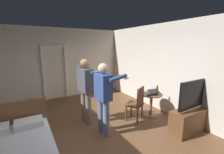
# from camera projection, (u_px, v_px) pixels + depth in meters

# --- Properties ---
(ground_plane) EXTENTS (7.31, 7.31, 0.00)m
(ground_plane) POSITION_uv_depth(u_px,v_px,m) (96.00, 138.00, 3.51)
(ground_plane) COLOR brown
(wall_back) EXTENTS (5.28, 0.12, 2.78)m
(wall_back) POSITION_uv_depth(u_px,v_px,m) (60.00, 64.00, 6.07)
(wall_back) COLOR silver
(wall_back) RESTS_ON ground_plane
(wall_right) EXTENTS (0.12, 6.88, 2.78)m
(wall_right) POSITION_uv_depth(u_px,v_px,m) (174.00, 70.00, 4.52)
(wall_right) COLOR silver
(wall_right) RESTS_ON ground_plane
(doorway_frame) EXTENTS (0.93, 0.08, 2.13)m
(doorway_frame) POSITION_uv_depth(u_px,v_px,m) (55.00, 68.00, 5.93)
(doorway_frame) COLOR white
(doorway_frame) RESTS_ON ground_plane
(tv_flatscreen) EXTENTS (1.27, 0.40, 1.31)m
(tv_flatscreen) POSITION_uv_depth(u_px,v_px,m) (192.00, 116.00, 3.78)
(tv_flatscreen) COLOR brown
(tv_flatscreen) RESTS_ON ground_plane
(side_table) EXTENTS (0.63, 0.63, 0.70)m
(side_table) POSITION_uv_depth(u_px,v_px,m) (151.00, 101.00, 4.54)
(side_table) COLOR brown
(side_table) RESTS_ON ground_plane
(laptop) EXTENTS (0.37, 0.37, 0.16)m
(laptop) POSITION_uv_depth(u_px,v_px,m) (152.00, 93.00, 4.43)
(laptop) COLOR black
(laptop) RESTS_ON side_table
(bottle_on_table) EXTENTS (0.06, 0.06, 0.27)m
(bottle_on_table) POSITION_uv_depth(u_px,v_px,m) (157.00, 90.00, 4.48)
(bottle_on_table) COLOR #294B27
(bottle_on_table) RESTS_ON side_table
(wooden_chair) EXTENTS (0.57, 0.57, 0.99)m
(wooden_chair) POSITION_uv_depth(u_px,v_px,m) (137.00, 102.00, 4.24)
(wooden_chair) COLOR brown
(wooden_chair) RESTS_ON ground_plane
(person_blue_shirt) EXTENTS (0.74, 0.57, 1.72)m
(person_blue_shirt) POSITION_uv_depth(u_px,v_px,m) (104.00, 94.00, 3.53)
(person_blue_shirt) COLOR slate
(person_blue_shirt) RESTS_ON ground_plane
(person_striped_shirt) EXTENTS (0.74, 0.61, 1.77)m
(person_striped_shirt) POSITION_uv_depth(u_px,v_px,m) (86.00, 86.00, 4.08)
(person_striped_shirt) COLOR gray
(person_striped_shirt) RESTS_ON ground_plane
(suitcase_dark) EXTENTS (0.57, 0.47, 0.35)m
(suitcase_dark) POSITION_uv_depth(u_px,v_px,m) (35.00, 105.00, 5.04)
(suitcase_dark) COLOR black
(suitcase_dark) RESTS_ON ground_plane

